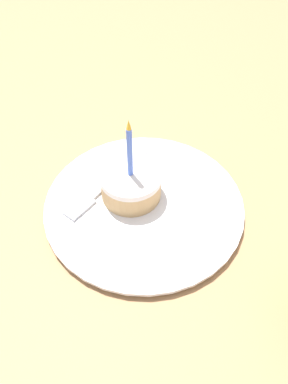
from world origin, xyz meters
TOP-DOWN VIEW (x-y plane):
  - ground_plane at (0.00, 0.00)m, footprint 2.40×2.40m
  - plate at (0.03, 0.03)m, footprint 0.29×0.29m
  - cake_slice at (0.05, 0.04)m, footprint 0.09×0.09m
  - fork at (0.07, 0.08)m, footprint 0.12×0.15m

SIDE VIEW (x-z plane):
  - ground_plane at x=0.00m, z-range -0.04..0.00m
  - plate at x=0.03m, z-range 0.00..0.01m
  - fork at x=0.07m, z-range 0.01..0.02m
  - cake_slice at x=0.05m, z-range -0.03..0.10m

